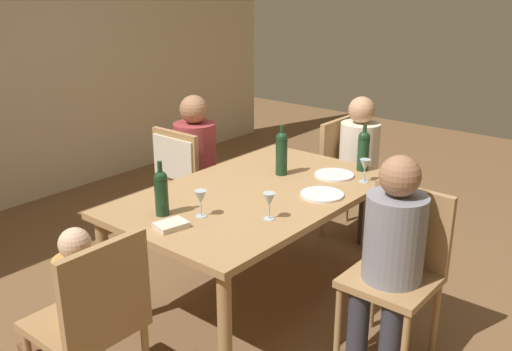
# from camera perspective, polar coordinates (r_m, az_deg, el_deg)

# --- Properties ---
(ground_plane) EXTENTS (10.00, 10.00, 0.00)m
(ground_plane) POSITION_cam_1_polar(r_m,az_deg,el_deg) (3.74, 0.00, -12.26)
(ground_plane) COLOR brown
(rear_room_partition) EXTENTS (6.40, 0.12, 2.70)m
(rear_room_partition) POSITION_cam_1_polar(r_m,az_deg,el_deg) (5.39, -23.51, 11.29)
(rear_room_partition) COLOR beige
(rear_room_partition) RESTS_ON ground_plane
(dining_table) EXTENTS (1.73, 1.07, 0.74)m
(dining_table) POSITION_cam_1_polar(r_m,az_deg,el_deg) (3.44, 0.00, -2.80)
(dining_table) COLOR #A87F51
(dining_table) RESTS_ON ground_plane
(chair_right_end) EXTENTS (0.44, 0.44, 0.92)m
(chair_right_end) POSITION_cam_1_polar(r_m,az_deg,el_deg) (4.50, 9.28, 0.59)
(chair_right_end) COLOR #A87F51
(chair_right_end) RESTS_ON ground_plane
(chair_far_right) EXTENTS (0.46, 0.44, 0.92)m
(chair_far_right) POSITION_cam_1_polar(r_m,az_deg,el_deg) (4.23, -7.28, 0.38)
(chair_far_right) COLOR #A87F51
(chair_far_right) RESTS_ON ground_plane
(chair_near) EXTENTS (0.44, 0.44, 0.92)m
(chair_near) POSITION_cam_1_polar(r_m,az_deg,el_deg) (3.12, 14.26, -8.49)
(chair_near) COLOR #A87F51
(chair_near) RESTS_ON ground_plane
(chair_left_end) EXTENTS (0.44, 0.44, 0.92)m
(chair_left_end) POSITION_cam_1_polar(r_m,az_deg,el_deg) (2.70, -16.05, -13.44)
(chair_left_end) COLOR #A87F51
(chair_left_end) RESTS_ON ground_plane
(person_woman_host) EXTENTS (0.30, 0.35, 1.13)m
(person_woman_host) POSITION_cam_1_polar(r_m,az_deg,el_deg) (4.41, 10.62, 1.74)
(person_woman_host) COLOR #33333D
(person_woman_host) RESTS_ON ground_plane
(person_man_bearded) EXTENTS (0.36, 0.31, 1.15)m
(person_man_bearded) POSITION_cam_1_polar(r_m,az_deg,el_deg) (4.31, -5.87, 1.75)
(person_man_bearded) COLOR #33333D
(person_man_bearded) RESTS_ON ground_plane
(person_man_guest) EXTENTS (0.36, 0.31, 1.15)m
(person_man_guest) POSITION_cam_1_polar(r_m,az_deg,el_deg) (2.97, 13.50, -7.13)
(person_man_guest) COLOR #33333D
(person_man_guest) RESTS_ON ground_plane
(person_child_small) EXTENTS (0.22, 0.25, 0.94)m
(person_child_small) POSITION_cam_1_polar(r_m,az_deg,el_deg) (2.76, -17.46, -12.07)
(person_child_small) COLOR #33333D
(person_child_small) RESTS_ON ground_plane
(wine_bottle_tall_green) EXTENTS (0.08, 0.08, 0.31)m
(wine_bottle_tall_green) POSITION_cam_1_polar(r_m,az_deg,el_deg) (3.80, 10.79, 2.59)
(wine_bottle_tall_green) COLOR #19381E
(wine_bottle_tall_green) RESTS_ON dining_table
(wine_bottle_dark_red) EXTENTS (0.07, 0.07, 0.30)m
(wine_bottle_dark_red) POSITION_cam_1_polar(r_m,az_deg,el_deg) (3.07, -9.54, -1.60)
(wine_bottle_dark_red) COLOR #19381E
(wine_bottle_dark_red) RESTS_ON dining_table
(wine_bottle_short_olive) EXTENTS (0.08, 0.08, 0.33)m
(wine_bottle_short_olive) POSITION_cam_1_polar(r_m,az_deg,el_deg) (3.66, 2.60, 2.38)
(wine_bottle_short_olive) COLOR #19381E
(wine_bottle_short_olive) RESTS_ON dining_table
(wine_glass_near_left) EXTENTS (0.07, 0.07, 0.15)m
(wine_glass_near_left) POSITION_cam_1_polar(r_m,az_deg,el_deg) (3.60, 10.94, 0.97)
(wine_glass_near_left) COLOR silver
(wine_glass_near_left) RESTS_ON dining_table
(wine_glass_centre) EXTENTS (0.07, 0.07, 0.15)m
(wine_glass_centre) POSITION_cam_1_polar(r_m,az_deg,el_deg) (2.98, 1.34, -2.54)
(wine_glass_centre) COLOR silver
(wine_glass_centre) RESTS_ON dining_table
(wine_glass_near_right) EXTENTS (0.07, 0.07, 0.15)m
(wine_glass_near_right) POSITION_cam_1_polar(r_m,az_deg,el_deg) (3.03, -5.61, -2.28)
(wine_glass_near_right) COLOR silver
(wine_glass_near_right) RESTS_ON dining_table
(dinner_plate_host) EXTENTS (0.25, 0.25, 0.01)m
(dinner_plate_host) POSITION_cam_1_polar(r_m,az_deg,el_deg) (3.70, 7.90, 0.06)
(dinner_plate_host) COLOR white
(dinner_plate_host) RESTS_ON dining_table
(dinner_plate_guest_left) EXTENTS (0.26, 0.26, 0.01)m
(dinner_plate_guest_left) POSITION_cam_1_polar(r_m,az_deg,el_deg) (3.36, 6.68, -1.91)
(dinner_plate_guest_left) COLOR white
(dinner_plate_guest_left) RESTS_ON dining_table
(folded_napkin) EXTENTS (0.18, 0.15, 0.03)m
(folded_napkin) POSITION_cam_1_polar(r_m,az_deg,el_deg) (2.95, -8.60, -4.96)
(folded_napkin) COLOR beige
(folded_napkin) RESTS_ON dining_table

